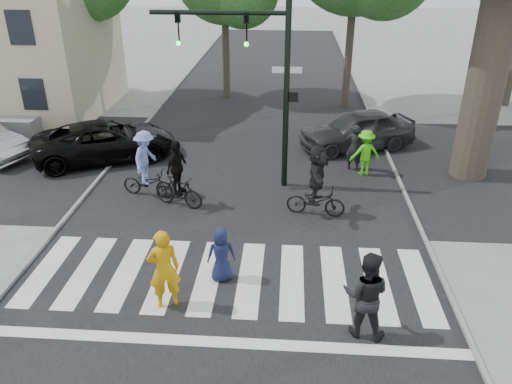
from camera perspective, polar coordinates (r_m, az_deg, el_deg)
ground at (r=11.33m, az=-3.69°, el=-12.62°), size 120.00×120.00×0.00m
road_stem at (r=15.51m, az=-1.32°, el=-0.96°), size 10.00×70.00×0.01m
road_cross at (r=18.22m, az=-0.45°, el=3.36°), size 70.00×10.00×0.01m
curb_left at (r=16.70m, az=-18.85°, el=-0.21°), size 0.10×70.00×0.10m
curb_right at (r=15.87m, az=17.16°, el=-1.37°), size 0.10×70.00×0.10m
crosswalk at (r=11.84m, az=-3.27°, el=-10.59°), size 10.00×3.85×0.01m
traffic_signal at (r=15.29m, az=0.31°, el=14.20°), size 4.45×0.29×6.00m
house at (r=26.28m, az=-26.35°, el=16.52°), size 8.40×8.10×8.82m
pedestrian_woman at (r=10.89m, az=-10.48°, el=-8.67°), size 0.80×0.66×1.89m
pedestrian_child at (r=11.68m, az=-3.98°, el=-7.14°), size 0.76×0.59×1.37m
pedestrian_adult at (r=10.23m, az=12.44°, el=-11.42°), size 1.06×0.91×1.91m
cyclist_left at (r=15.79m, az=-12.41°, el=2.63°), size 1.78×1.20×2.15m
cyclist_mid at (r=15.00m, az=-8.94°, el=1.34°), size 1.66×1.05×2.09m
cyclist_right at (r=14.38m, az=6.94°, el=0.81°), size 1.77×1.64×2.16m
car_suv at (r=19.14m, az=-16.86°, el=5.59°), size 5.57×4.20×1.41m
car_grey at (r=19.74m, az=11.48°, el=7.00°), size 4.79×3.28×1.51m
bystander_hivis at (r=17.40m, az=12.38°, el=4.41°), size 1.14×0.81×1.60m
bystander_dark at (r=17.71m, az=11.18°, el=5.01°), size 0.69×0.56×1.65m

